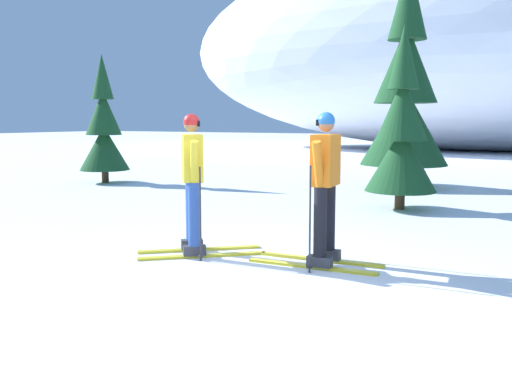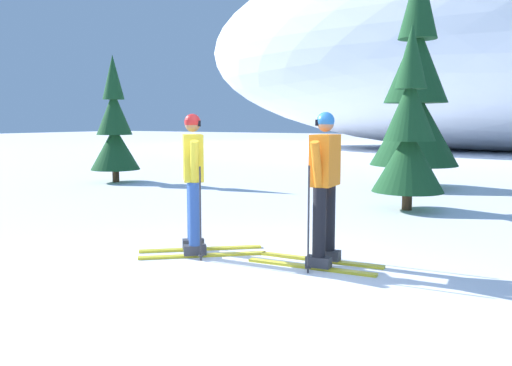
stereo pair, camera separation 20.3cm
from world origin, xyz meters
name	(u,v)px [view 2 (the right image)]	position (x,y,z in m)	size (l,w,h in m)	color
ground_plane	(247,284)	(0.00, 0.00, 0.00)	(120.00, 120.00, 0.00)	white
skier_yellow_jacket	(194,180)	(-1.26, 0.78, 0.95)	(1.52, 1.38, 1.79)	gold
skier_orange_jacket	(324,185)	(0.41, 1.06, 0.96)	(1.59, 0.82, 1.80)	gold
pine_tree_far_left	(114,129)	(-8.00, 6.26, 1.45)	(1.34, 1.34, 3.47)	#47301E
pine_tree_center_left	(416,94)	(-0.57, 9.18, 2.37)	(2.19, 2.19, 5.67)	#47301E
pine_tree_center_right	(409,133)	(0.22, 5.58, 1.46)	(1.35, 1.35, 3.50)	#47301E
snow_ridge_background	(512,39)	(-0.19, 28.20, 6.07)	(37.08, 17.38, 12.15)	white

